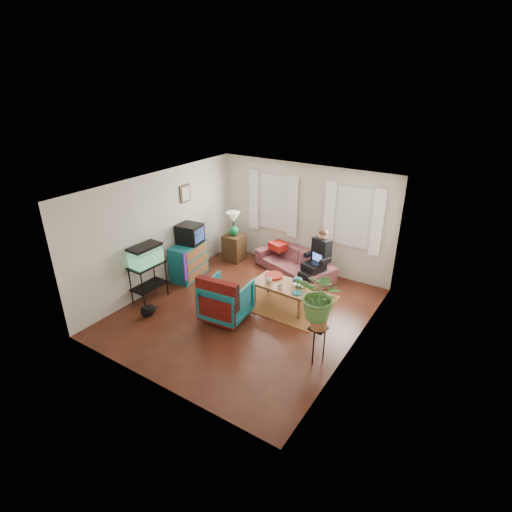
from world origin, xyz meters
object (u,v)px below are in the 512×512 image
Objects in this scene: aquarium_stand at (149,282)px; coffee_table at (283,295)px; sofa at (295,259)px; side_table at (234,248)px; dresser at (189,261)px; plant_stand at (317,345)px; armchair at (226,298)px.

coffee_table is (2.52, 1.33, -0.16)m from aquarium_stand.
side_table is (-1.69, -0.14, -0.06)m from sofa.
aquarium_stand is (-0.01, -1.26, -0.01)m from dresser.
dresser is (-2.03, -1.49, 0.02)m from sofa.
plant_stand is (3.53, -2.55, -0.01)m from side_table.
armchair is (1.45, -2.28, 0.09)m from side_table.
plant_stand is at bearing -36.91° from sofa.
dresser reaches higher than aquarium_stand.
coffee_table is (0.47, -1.43, -0.15)m from sofa.
plant_stand is at bearing 166.59° from armchair.
plant_stand is at bearing -40.40° from coffee_table.
coffee_table is at bearing -30.68° from side_table.
armchair reaches higher than aquarium_stand.
plant_stand is (3.88, 0.07, -0.08)m from aquarium_stand.
coffee_table is at bearing -5.98° from dresser.
aquarium_stand is at bearing -107.78° from sofa.
aquarium_stand reaches higher than sofa.
sofa is at bearing 4.77° from side_table.
dresser is 1.40× the size of plant_stand.
side_table is 0.83× the size of aquarium_stand.
armchair reaches higher than coffee_table.
armchair is (1.80, 0.34, 0.02)m from aquarium_stand.
aquarium_stand is at bearing -179.02° from plant_stand.
side_table is 2.52m from coffee_table.
side_table is 0.56× the size of coffee_table.
side_table is at bearing 151.74° from coffee_table.
sofa is 2.52m from dresser.
sofa is at bearing 28.81° from dresser.
armchair reaches higher than plant_stand.
sofa is 1.51m from coffee_table.
dresser reaches higher than plant_stand.
coffee_table is at bearing 137.18° from plant_stand.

